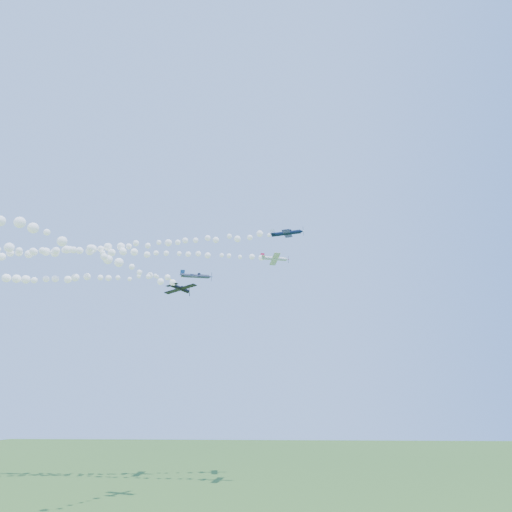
# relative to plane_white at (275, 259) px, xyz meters

# --- Properties ---
(ground) EXTENTS (260.00, 260.00, 0.00)m
(ground) POSITION_rel_plane_white_xyz_m (-8.56, 0.64, -48.05)
(ground) COLOR #2C531F
(ground) RESTS_ON ground
(plane_white) EXTENTS (7.08, 7.48, 2.35)m
(plane_white) POSITION_rel_plane_white_xyz_m (0.00, 0.00, 0.00)
(plane_white) COLOR silver
(smoke_trail_white) EXTENTS (70.03, 16.12, 2.98)m
(smoke_trail_white) POSITION_rel_plane_white_xyz_m (-37.06, -7.44, -0.30)
(smoke_trail_white) COLOR white
(plane_navy) EXTENTS (7.45, 7.72, 2.10)m
(plane_navy) POSITION_rel_plane_white_xyz_m (2.98, -12.26, 1.39)
(plane_navy) COLOR black
(smoke_trail_navy) EXTENTS (80.22, 12.35, 2.89)m
(smoke_trail_navy) POSITION_rel_plane_white_xyz_m (-39.31, -6.99, 1.18)
(smoke_trail_navy) COLOR white
(plane_grey) EXTENTS (7.71, 7.86, 2.74)m
(plane_grey) POSITION_rel_plane_white_xyz_m (-18.38, -2.68, -4.85)
(plane_grey) COLOR #3D4259
(smoke_trail_grey) EXTENTS (71.31, 5.35, 3.40)m
(smoke_trail_grey) POSITION_rel_plane_white_xyz_m (-56.33, -4.08, -5.24)
(smoke_trail_grey) COLOR white
(plane_black) EXTENTS (6.28, 5.96, 1.78)m
(plane_black) POSITION_rel_plane_white_xyz_m (-16.52, -24.11, -13.84)
(plane_black) COLOR black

